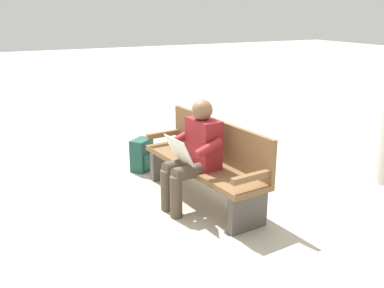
{
  "coord_description": "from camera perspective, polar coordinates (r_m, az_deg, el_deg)",
  "views": [
    {
      "loc": [
        -3.89,
        2.1,
        2.06
      ],
      "look_at": [
        -0.05,
        0.15,
        0.7
      ],
      "focal_mm": 40.06,
      "sensor_mm": 36.0,
      "label": 1
    }
  ],
  "objects": [
    {
      "name": "bench_near",
      "position": [
        4.74,
        2.06,
        -2.23
      ],
      "size": [
        1.84,
        0.64,
        0.9
      ],
      "rotation": [
        0.0,
        0.0,
        0.09
      ],
      "color": "brown",
      "rests_on": "ground"
    },
    {
      "name": "backpack",
      "position": [
        5.71,
        -6.64,
        -1.49
      ],
      "size": [
        0.34,
        0.35,
        0.43
      ],
      "rotation": [
        0.0,
        0.0,
        2.22
      ],
      "color": "#1E4C42",
      "rests_on": "ground"
    },
    {
      "name": "ground_plane",
      "position": [
        4.87,
        1.31,
        -7.47
      ],
      "size": [
        40.0,
        40.0,
        0.0
      ],
      "primitive_type": "plane",
      "color": "#B7AD99"
    },
    {
      "name": "person_seated",
      "position": [
        4.48,
        0.33,
        -1.09
      ],
      "size": [
        0.6,
        0.6,
        1.18
      ],
      "rotation": [
        0.0,
        0.0,
        0.09
      ],
      "color": "maroon",
      "rests_on": "ground"
    }
  ]
}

